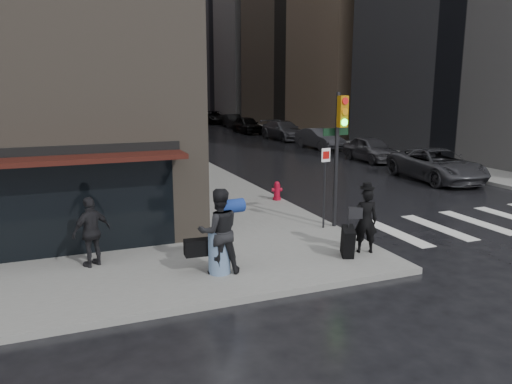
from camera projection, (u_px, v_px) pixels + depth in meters
ground at (307, 258)px, 12.84m from camera, size 140.00×140.00×0.00m
sidewalk_left at (141, 143)px, 37.35m from camera, size 4.00×50.00×0.15m
sidewalk_right at (302, 137)px, 42.23m from camera, size 3.00×50.00×0.15m
crosswalk at (496, 220)px, 16.46m from camera, size 8.50×3.00×0.01m
bldg_right_far at (284, 28)px, 72.31m from camera, size 22.00×20.00×25.00m
bldg_distant at (124, 13)px, 82.51m from camera, size 40.00×12.00×32.00m
storefront at (5, 196)px, 11.65m from camera, size 8.40×1.11×2.83m
man_overcoat at (362, 224)px, 12.60m from camera, size 1.22×0.82×1.85m
man_jeans at (218, 231)px, 11.22m from camera, size 1.40×0.81×1.97m
man_greycoat at (92, 232)px, 11.70m from camera, size 1.06×0.83×1.68m
traffic_light at (338, 142)px, 14.58m from camera, size 1.00×0.50×4.02m
fire_hydrant at (277, 192)px, 18.62m from camera, size 0.41×0.31×0.70m
parked_car_0 at (437, 165)px, 23.11m from camera, size 2.90×5.49×1.47m
parked_car_1 at (371, 149)px, 29.08m from camera, size 1.90×4.33×1.45m
parked_car_2 at (319, 139)px, 34.81m from camera, size 1.84×4.35×1.40m
parked_car_3 at (284, 130)px, 40.57m from camera, size 2.48×5.34×1.51m
parked_car_4 at (247, 125)px, 45.98m from camera, size 1.83×4.51×1.54m
parked_car_5 at (233, 121)px, 52.01m from camera, size 1.73×4.25×1.37m
parked_car_6 at (214, 117)px, 57.67m from camera, size 2.46×5.18×1.43m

